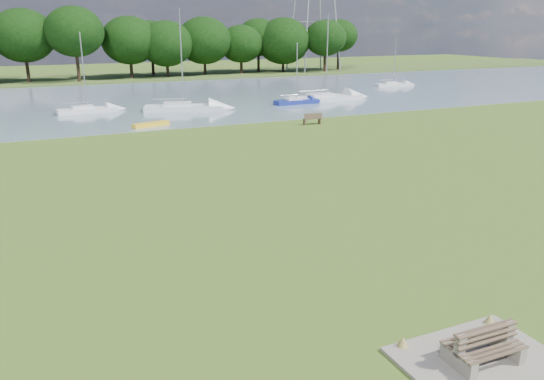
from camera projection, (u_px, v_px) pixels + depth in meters
name	position (u px, v px, depth m)	size (l,w,h in m)	color
ground	(268.00, 207.00, 26.22)	(220.00, 220.00, 0.00)	olive
river	(124.00, 101.00, 62.76)	(220.00, 40.00, 0.10)	gray
far_bank	(94.00, 79.00, 88.86)	(220.00, 20.00, 0.40)	#4C6626
concrete_pad	(481.00, 362.00, 14.02)	(4.20, 3.20, 0.10)	gray
bench_pair	(484.00, 346.00, 13.88)	(1.99, 1.20, 1.06)	gray
riverbank_bench	(313.00, 119.00, 47.73)	(1.75, 0.65, 1.06)	brown
kayak	(151.00, 124.00, 46.77)	(3.33, 0.78, 0.33)	yellow
tree_line	(28.00, 39.00, 79.72)	(124.63, 9.16, 11.09)	black
sailboat_0	(393.00, 84.00, 77.39)	(5.68, 2.15, 7.21)	silver
sailboat_1	(296.00, 100.00, 59.99)	(5.24, 1.64, 6.72)	navy
sailboat_2	(325.00, 96.00, 62.72)	(8.79, 2.57, 9.85)	silver
sailboat_5	(183.00, 106.00, 55.28)	(8.36, 4.65, 10.21)	silver
sailboat_7	(87.00, 108.00, 53.86)	(6.00, 2.14, 7.93)	silver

